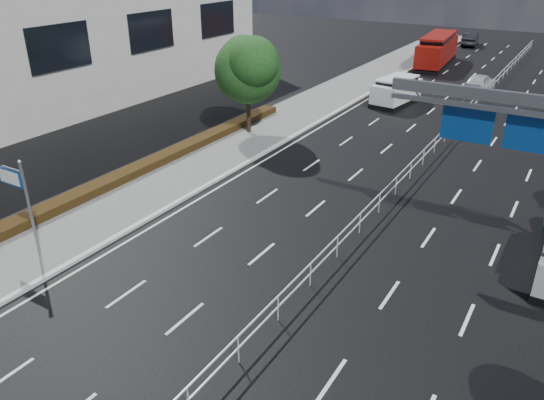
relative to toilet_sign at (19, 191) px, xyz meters
The scene contains 12 objects.
ground 11.34m from the toilet_sign, ahead, with size 160.00×160.00×0.00m, color black.
sidewalk_near 2.93m from the toilet_sign, behind, with size 5.00×140.00×0.14m, color slate.
kerb_near 3.48m from the toilet_sign, ahead, with size 0.25×140.00×0.15m, color silver.
median_fence 25.14m from the toilet_sign, 64.04° to the left, with size 0.05×85.00×1.02m.
hedge_near 6.10m from the toilet_sign, 115.13° to the left, with size 1.00×36.00×0.44m, color black.
toilet_sign is the anchor object (origin of this frame).
near_building 26.29m from the toilet_sign, 136.62° to the left, with size 12.00×38.00×10.00m, color beige.
near_tree_back 18.07m from the toilet_sign, 93.14° to the left, with size 4.84×4.51×6.69m.
white_minivan 30.97m from the toilet_sign, 80.62° to the left, with size 2.85×5.31×2.20m.
red_bus 48.13m from the toilet_sign, 85.88° to the left, with size 3.46×11.06×3.25m.
near_car_silver 39.95m from the toilet_sign, 75.55° to the left, with size 1.82×4.53×1.54m, color silver.
near_car_dark 63.09m from the toilet_sign, 86.62° to the left, with size 1.77×5.06×1.67m, color black.
Camera 1 is at (7.43, -11.10, 11.65)m, focal length 35.00 mm.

